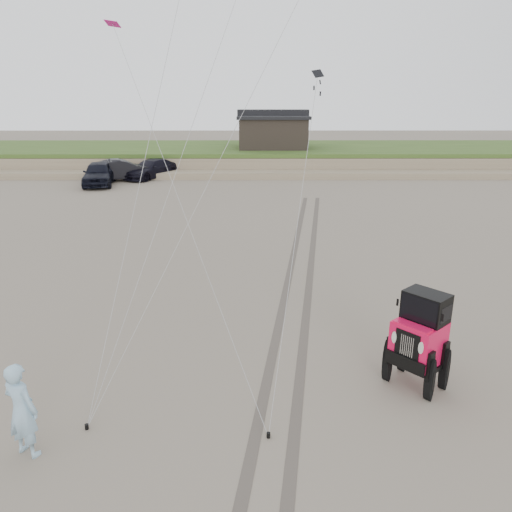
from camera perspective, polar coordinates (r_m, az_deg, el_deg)
The scene contains 11 objects.
ground at distance 11.66m, azimuth -1.85°, elevation -17.05°, with size 160.00×160.00×0.00m, color #6B6054.
dune_ridge at distance 47.36m, azimuth -0.58°, elevation 11.26°, with size 160.00×14.25×1.73m.
cabin at distance 46.65m, azimuth 1.94°, elevation 14.13°, with size 6.40×5.40×3.35m.
truck_a at distance 39.31m, azimuth -17.51°, elevation 9.00°, with size 2.05×5.09×1.74m, color black.
truck_b at distance 40.83m, azimuth -15.11°, elevation 9.47°, with size 1.73×4.97×1.64m, color black.
truck_c at distance 41.41m, azimuth -11.91°, elevation 9.71°, with size 2.06×5.08×1.47m, color black.
jeep at distance 12.55m, azimuth 17.95°, elevation -10.19°, with size 2.18×5.06×1.89m, color #E60D42, non-canonical shape.
man at distance 10.87m, azimuth -25.21°, elevation -15.63°, with size 0.72×0.47×1.98m, color #82BBC9.
stake_main at distance 11.61m, azimuth -18.78°, elevation -17.99°, with size 0.08×0.08×0.12m, color black.
stake_aux at distance 10.84m, azimuth 1.43°, elevation -19.79°, with size 0.08×0.08×0.12m, color black.
tire_tracks at distance 18.82m, azimuth 4.93°, elevation -2.67°, with size 5.22×29.74×0.01m.
Camera 1 is at (0.33, -9.48, 6.77)m, focal length 35.00 mm.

